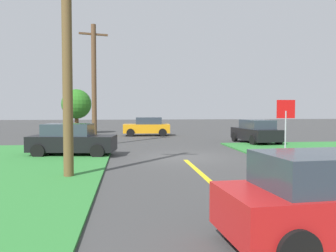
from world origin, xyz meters
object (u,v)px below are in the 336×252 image
parked_car_near_building (72,140)px  car_on_crossroad (256,132)px  utility_pole_near (67,65)px  utility_pole_mid (94,84)px  stop_sign (286,117)px  car_approaching_junction (147,127)px  oak_tree_left (76,104)px

parked_car_near_building → car_on_crossroad: 12.58m
utility_pole_near → parked_car_near_building: bearing=97.8°
parked_car_near_building → utility_pole_mid: 5.61m
stop_sign → parked_car_near_building: (-9.98, 2.69, -1.18)m
car_approaching_junction → oak_tree_left: size_ratio=0.97×
car_approaching_junction → utility_pole_mid: 9.54m
utility_pole_mid → oak_tree_left: (-2.67, 11.26, -1.13)m
parked_car_near_building → utility_pole_near: size_ratio=0.59×
car_on_crossroad → utility_pole_near: utility_pole_near is taller
parked_car_near_building → utility_pole_near: 6.61m
utility_pole_mid → oak_tree_left: 11.63m
car_on_crossroad → utility_pole_near: 15.59m
car_on_crossroad → oak_tree_left: (-13.47, 10.78, 1.99)m
car_approaching_junction → utility_pole_mid: (-3.79, -8.18, 3.13)m
oak_tree_left → stop_sign: bearing=-57.2°
car_approaching_junction → utility_pole_mid: size_ratio=0.54×
stop_sign → utility_pole_mid: bearing=-32.8°
utility_pole_near → car_approaching_junction: bearing=78.7°
parked_car_near_building → car_on_crossroad: size_ratio=0.97×
parked_car_near_building → utility_pole_near: bearing=-74.2°
utility_pole_near → utility_pole_mid: bearing=90.4°
stop_sign → parked_car_near_building: bearing=-9.7°
stop_sign → utility_pole_mid: size_ratio=0.36×
car_approaching_junction → car_on_crossroad: bearing=134.9°
car_on_crossroad → utility_pole_near: bearing=129.5°
car_approaching_junction → utility_pole_near: 19.21m
utility_pole_mid → utility_pole_near: bearing=-89.6°
parked_car_near_building → car_on_crossroad: bearing=31.9°
stop_sign → car_approaching_junction: size_ratio=0.68×
parked_car_near_building → utility_pole_mid: (0.72, 4.60, 3.12)m
parked_car_near_building → oak_tree_left: bearing=105.1°
stop_sign → oak_tree_left: 22.08m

